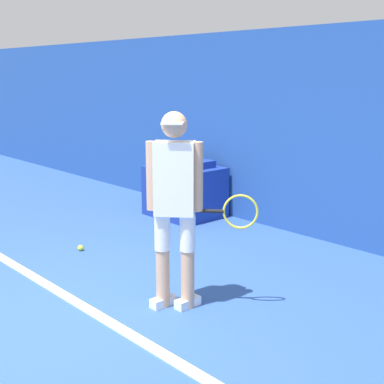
# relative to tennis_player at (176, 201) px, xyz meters

# --- Properties ---
(ground_plane) EXTENTS (24.00, 24.00, 0.00)m
(ground_plane) POSITION_rel_tennis_player_xyz_m (-0.53, -1.02, -0.96)
(ground_plane) COLOR #2D5193
(back_wall) EXTENTS (24.00, 0.10, 2.58)m
(back_wall) POSITION_rel_tennis_player_xyz_m (-0.53, 2.64, 0.33)
(back_wall) COLOR #234C99
(back_wall) RESTS_ON ground_plane
(court_baseline) EXTENTS (21.60, 0.10, 0.01)m
(court_baseline) POSITION_rel_tennis_player_xyz_m (-0.53, -0.62, -0.96)
(court_baseline) COLOR white
(court_baseline) RESTS_ON ground_plane
(tennis_player) EXTENTS (0.73, 0.68, 1.72)m
(tennis_player) POSITION_rel_tennis_player_xyz_m (0.00, 0.00, 0.00)
(tennis_player) COLOR tan
(tennis_player) RESTS_ON ground_plane
(tennis_ball) EXTENTS (0.07, 0.07, 0.07)m
(tennis_ball) POSITION_rel_tennis_player_xyz_m (-1.91, 0.17, -0.93)
(tennis_ball) COLOR #D1E533
(tennis_ball) RESTS_ON ground_plane
(covered_chair) EXTENTS (0.97, 0.83, 0.82)m
(covered_chair) POSITION_rel_tennis_player_xyz_m (-2.27, 2.12, -0.58)
(covered_chair) COLOR navy
(covered_chair) RESTS_ON ground_plane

